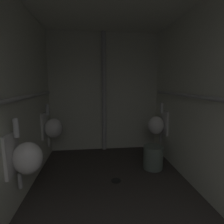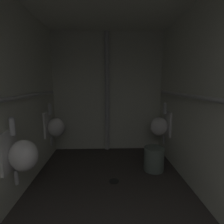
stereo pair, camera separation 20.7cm
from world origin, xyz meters
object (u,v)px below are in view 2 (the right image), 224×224
urinal_left_far (55,126)px  floor_drain (114,181)px  waste_bin (154,159)px  urinal_right_mid (160,126)px  standpipe_back_wall (107,93)px  urinal_left_mid (22,155)px

urinal_left_far → floor_drain: (1.01, -0.74, -0.61)m
floor_drain → waste_bin: size_ratio=0.38×
urinal_left_far → waste_bin: 1.76m
urinal_right_mid → standpipe_back_wall: (-0.95, 0.43, 0.56)m
urinal_right_mid → waste_bin: 0.64m
urinal_left_mid → waste_bin: bearing=25.2°
urinal_left_far → urinal_right_mid: bearing=-0.2°
urinal_left_mid → standpipe_back_wall: standpipe_back_wall is taller
urinal_left_far → waste_bin: bearing=-14.6°
standpipe_back_wall → urinal_left_mid: bearing=-119.4°
standpipe_back_wall → waste_bin: 1.50m
urinal_left_far → floor_drain: bearing=-36.2°
waste_bin → standpipe_back_wall: bearing=130.6°
urinal_left_mid → floor_drain: size_ratio=5.39×
urinal_left_far → urinal_right_mid: same height
standpipe_back_wall → waste_bin: standpipe_back_wall is taller
urinal_left_mid → floor_drain: (1.01, 0.47, -0.61)m
urinal_left_far → floor_drain: 1.39m
urinal_left_far → urinal_left_mid: bearing=-90.0°
urinal_left_mid → standpipe_back_wall: (0.92, 1.64, 0.56)m
urinal_left_mid → urinal_right_mid: bearing=32.8°
urinal_left_far → standpipe_back_wall: bearing=24.8°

